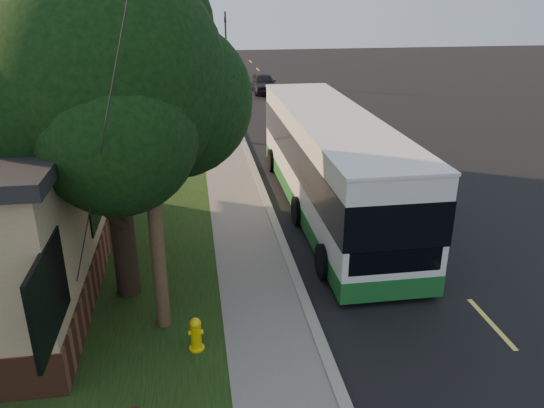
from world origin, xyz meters
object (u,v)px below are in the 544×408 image
Objects in this scene: bare_tree_far at (181,66)px; traffic_signal at (226,43)px; utility_pole at (146,123)px; transit_bus at (330,161)px; bare_tree_near at (169,94)px; leafy_tree at (108,82)px; fire_hydrant at (196,334)px; distant_car at (263,83)px.

traffic_signal is at bearing 48.81° from bare_tree_far.
transit_bus is (5.32, 6.06, -2.87)m from utility_pole.
traffic_signal is at bearing 93.21° from transit_bus.
bare_tree_far is (0.50, 12.00, -0.15)m from bare_tree_near.
bare_tree_far is (1.17, 27.35, -3.16)m from leafy_tree.
utility_pole is 17.19m from bare_tree_near.
traffic_signal reaches higher than bare_tree_far.
traffic_signal reaches higher than fire_hydrant.
bare_tree_near is 0.35× the size of transit_bus.
fire_hydrant is at bearing -100.86° from distant_car.
leafy_tree is 0.64× the size of transit_bus.
transit_bus is at bearing -86.79° from traffic_signal.
bare_tree_far is (-0.40, 30.00, 1.57)m from fire_hydrant.
bare_tree_near is (-0.90, 18.00, 1.72)m from fire_hydrant.
transit_bus is at bearing -63.27° from bare_tree_near.
bare_tree_near is (0.67, 15.35, -3.02)m from leafy_tree.
transit_bus is (5.01, -22.95, -0.24)m from bare_tree_far.
fire_hydrant is 0.18× the size of distant_car.
bare_tree_far is at bearing 90.76° from fire_hydrant.
utility_pole is 2.11× the size of bare_tree_near.
leafy_tree is at bearing -92.50° from bare_tree_near.
bare_tree_far is 0.33× the size of transit_bus.
distant_car is (0.85, 22.66, -1.06)m from transit_bus.
fire_hydrant is 8.53m from transit_bus.
bare_tree_far is 5.44m from traffic_signal.
distant_car is at bearing -61.10° from traffic_signal.
fire_hydrant is 5.65m from leafy_tree.
distant_car is at bearing 61.49° from bare_tree_near.
fire_hydrant is 0.06× the size of transit_bus.
bare_tree_near is at bearing 92.86° from fire_hydrant.
transit_bus is (5.51, -10.95, -0.39)m from bare_tree_near.
traffic_signal reaches higher than distant_car.
leafy_tree reaches higher than distant_car.
leafy_tree is (-0.87, 1.66, 0.54)m from utility_pole.
bare_tree_far is 0.98× the size of distant_car.
bare_tree_far is at bearing 176.79° from distant_car.
bare_tree_near is 0.78× the size of traffic_signal.
traffic_signal is at bearing 81.53° from leafy_tree.
traffic_signal is (3.50, 4.00, 1.16)m from bare_tree_far.
utility_pole is 29.13m from bare_tree_far.
transit_bus is (6.18, 4.41, -3.41)m from leafy_tree.
transit_bus is (4.61, 7.05, 1.33)m from fire_hydrant.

